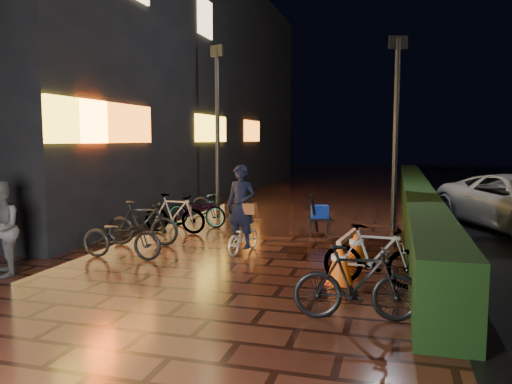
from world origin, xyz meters
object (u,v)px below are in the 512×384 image
(bystander_person, at_px, (0,229))
(cart_assembly, at_px, (319,213))
(cyclist, at_px, (242,220))
(traffic_barrier, at_px, (349,253))

(bystander_person, relative_size, cart_assembly, 1.58)
(bystander_person, xyz_separation_m, cyclist, (3.26, 2.70, -0.14))
(bystander_person, height_order, cart_assembly, bystander_person)
(cyclist, height_order, cart_assembly, cyclist)
(cyclist, bearing_deg, bystander_person, -140.45)
(bystander_person, bearing_deg, traffic_barrier, 63.22)
(bystander_person, xyz_separation_m, cart_assembly, (4.44, 4.95, -0.27))
(cyclist, distance_m, traffic_barrier, 2.39)
(bystander_person, relative_size, traffic_barrier, 0.93)
(traffic_barrier, bearing_deg, bystander_person, -162.32)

